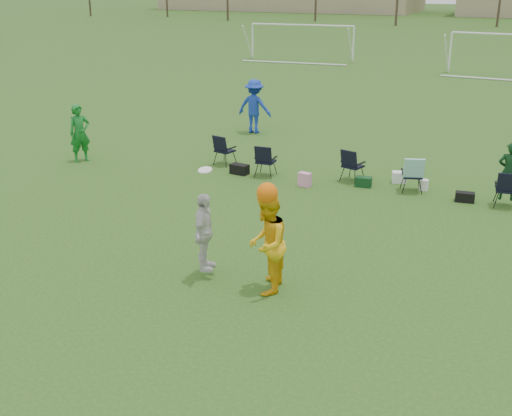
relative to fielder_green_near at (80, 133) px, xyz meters
The scene contains 6 objects.
ground 10.12m from the fielder_green_near, 41.87° to the right, with size 260.00×260.00×0.00m, color #25531A.
fielder_green_near is the anchor object (origin of this frame).
fielder_blue 6.88m from the fielder_green_near, 59.48° to the left, with size 1.31×0.75×2.03m, color #1737AD.
center_contest 10.50m from the fielder_green_near, 34.15° to the right, with size 2.13×1.10×2.32m.
sideline_setup 9.25m from the fielder_green_near, ahead, with size 9.16×1.79×1.70m.
goal_left 27.40m from the fielder_green_near, 95.23° to the left, with size 7.39×0.76×2.46m.
Camera 1 is at (5.91, -9.36, 5.75)m, focal length 45.00 mm.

